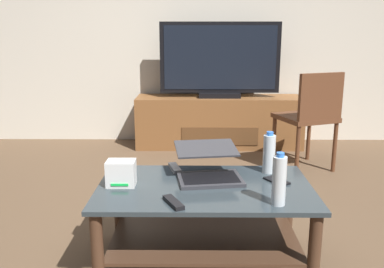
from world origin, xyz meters
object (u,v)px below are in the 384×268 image
(media_cabinet, at_px, (219,122))
(router_box, at_px, (121,173))
(dining_chair, at_px, (311,114))
(water_bottle_near, at_px, (279,180))
(cell_phone, at_px, (277,181))
(coffee_table, at_px, (204,210))
(soundbar_remote, at_px, (173,202))
(laptop, at_px, (208,166))
(television, at_px, (220,61))
(water_bottle_far, at_px, (269,153))
(tv_remote, at_px, (175,168))

(media_cabinet, height_order, router_box, router_box)
(dining_chair, bearing_deg, water_bottle_near, -108.97)
(water_bottle_near, height_order, cell_phone, water_bottle_near)
(coffee_table, bearing_deg, dining_chair, 58.62)
(cell_phone, bearing_deg, coffee_table, 157.50)
(soundbar_remote, bearing_deg, laptop, 39.28)
(television, xyz_separation_m, laptop, (-0.18, -2.21, -0.40))
(dining_chair, bearing_deg, water_bottle_far, -113.59)
(television, distance_m, soundbar_remote, 2.64)
(water_bottle_near, bearing_deg, cell_phone, 80.61)
(tv_remote, bearing_deg, soundbar_remote, -103.48)
(router_box, xyz_separation_m, tv_remote, (0.26, 0.25, -0.06))
(tv_remote, bearing_deg, laptop, -49.41)
(media_cabinet, distance_m, water_bottle_far, 2.17)
(dining_chair, distance_m, water_bottle_far, 1.46)
(cell_phone, bearing_deg, soundbar_remote, 178.09)
(coffee_table, xyz_separation_m, tv_remote, (-0.17, 0.25, 0.15))
(coffee_table, bearing_deg, television, 85.13)
(media_cabinet, bearing_deg, television, -90.00)
(dining_chair, relative_size, soundbar_remote, 5.47)
(laptop, distance_m, cell_phone, 0.37)
(dining_chair, relative_size, cell_phone, 6.25)
(tv_remote, bearing_deg, cell_phone, -34.87)
(coffee_table, distance_m, television, 2.42)
(dining_chair, distance_m, soundbar_remote, 2.11)
(coffee_table, height_order, media_cabinet, media_cabinet)
(router_box, bearing_deg, television, 74.92)
(cell_phone, bearing_deg, router_box, 152.53)
(television, height_order, water_bottle_far, television)
(dining_chair, distance_m, laptop, 1.70)
(dining_chair, xyz_separation_m, cell_phone, (-0.57, -1.49, -0.06))
(router_box, distance_m, tv_remote, 0.37)
(television, xyz_separation_m, tv_remote, (-0.37, -2.08, -0.45))
(water_bottle_near, bearing_deg, television, 92.97)
(router_box, bearing_deg, water_bottle_far, 14.99)
(media_cabinet, relative_size, laptop, 4.06)
(cell_phone, bearing_deg, media_cabinet, 62.86)
(media_cabinet, xyz_separation_m, soundbar_remote, (-0.35, -2.60, 0.18))
(dining_chair, bearing_deg, media_cabinet, 133.03)
(router_box, xyz_separation_m, soundbar_remote, (0.28, -0.24, -0.06))
(dining_chair, relative_size, water_bottle_far, 3.73)
(water_bottle_far, bearing_deg, soundbar_remote, -138.28)
(laptop, height_order, cell_phone, laptop)
(television, distance_m, tv_remote, 2.16)
(television, xyz_separation_m, soundbar_remote, (-0.35, -2.58, -0.45))
(tv_remote, bearing_deg, coffee_table, -72.38)
(cell_phone, bearing_deg, water_bottle_near, -131.08)
(coffee_table, relative_size, water_bottle_far, 4.70)
(water_bottle_near, bearing_deg, media_cabinet, 92.95)
(router_box, xyz_separation_m, cell_phone, (0.81, 0.06, -0.06))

